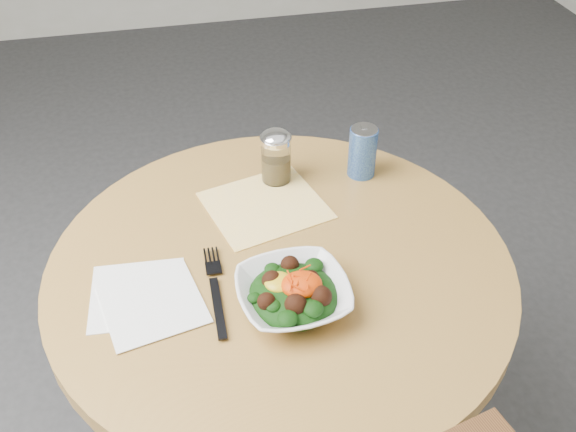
# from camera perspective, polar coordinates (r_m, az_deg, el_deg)

# --- Properties ---
(table) EXTENTS (0.90, 0.90, 0.75)m
(table) POSITION_cam_1_polar(r_m,az_deg,el_deg) (1.39, -0.62, -9.89)
(table) COLOR black
(table) RESTS_ON ground
(cloth_napkin) EXTENTS (0.28, 0.27, 0.00)m
(cloth_napkin) POSITION_cam_1_polar(r_m,az_deg,el_deg) (1.37, -2.04, 0.94)
(cloth_napkin) COLOR #FDAE0D
(cloth_napkin) RESTS_ON table
(paper_napkins) EXTENTS (0.22, 0.22, 0.00)m
(paper_napkins) POSITION_cam_1_polar(r_m,az_deg,el_deg) (1.19, -12.57, -7.22)
(paper_napkins) COLOR white
(paper_napkins) RESTS_ON table
(salad_bowl) EXTENTS (0.21, 0.21, 0.07)m
(salad_bowl) POSITION_cam_1_polar(r_m,az_deg,el_deg) (1.14, 0.47, -6.92)
(salad_bowl) COLOR white
(salad_bowl) RESTS_ON table
(fork) EXTENTS (0.03, 0.23, 0.00)m
(fork) POSITION_cam_1_polar(r_m,az_deg,el_deg) (1.19, -6.47, -6.32)
(fork) COLOR black
(fork) RESTS_ON table
(spice_shaker) EXTENTS (0.07, 0.07, 0.12)m
(spice_shaker) POSITION_cam_1_polar(r_m,az_deg,el_deg) (1.41, -1.08, 5.27)
(spice_shaker) COLOR silver
(spice_shaker) RESTS_ON table
(beverage_can) EXTENTS (0.06, 0.06, 0.12)m
(beverage_can) POSITION_cam_1_polar(r_m,az_deg,el_deg) (1.44, 6.64, 5.71)
(beverage_can) COLOR navy
(beverage_can) RESTS_ON table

